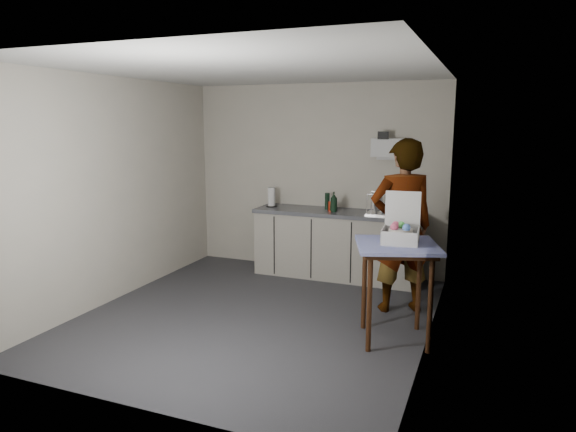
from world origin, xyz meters
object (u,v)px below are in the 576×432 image
at_px(kitchen_counter, 337,246).
at_px(soda_can, 331,206).
at_px(standing_man, 401,226).
at_px(dish_rack, 382,210).
at_px(dark_bottle, 327,201).
at_px(paper_towel, 272,198).
at_px(soap_bottle, 334,202).
at_px(bakery_box, 401,232).
at_px(side_table, 397,256).

relative_size(kitchen_counter, soda_can, 17.63).
xyz_separation_m(standing_man, dish_rack, (-0.40, 0.91, 0.02)).
distance_m(dark_bottle, paper_towel, 0.79).
height_order(soap_bottle, soda_can, soap_bottle).
height_order(kitchen_counter, paper_towel, paper_towel).
bearing_deg(soap_bottle, kitchen_counter, 69.44).
bearing_deg(dish_rack, bakery_box, -73.08).
bearing_deg(dish_rack, kitchen_counter, 176.00).
bearing_deg(dark_bottle, dish_rack, -8.57).
distance_m(kitchen_counter, standing_man, 1.48).
bearing_deg(standing_man, side_table, 68.83).
distance_m(soda_can, paper_towel, 0.87).
bearing_deg(dish_rack, dark_bottle, 171.43).
relative_size(side_table, soda_can, 7.54).
bearing_deg(paper_towel, standing_man, -25.82).
xyz_separation_m(soda_can, paper_towel, (-0.87, 0.02, 0.06)).
bearing_deg(soda_can, bakery_box, -54.62).
relative_size(soap_bottle, soda_can, 2.09).
height_order(standing_man, dark_bottle, standing_man).
distance_m(side_table, soda_can, 2.13).
bearing_deg(kitchen_counter, dark_bottle, 156.35).
bearing_deg(dish_rack, side_table, -74.08).
bearing_deg(soap_bottle, paper_towel, 174.97).
relative_size(paper_towel, bakery_box, 0.57).
distance_m(kitchen_counter, dish_rack, 0.82).
distance_m(dark_bottle, dish_rack, 0.78).
distance_m(standing_man, soap_bottle, 1.35).
xyz_separation_m(dark_bottle, paper_towel, (-0.79, -0.07, 0.02)).
distance_m(paper_towel, bakery_box, 2.70).
relative_size(dark_bottle, dish_rack, 0.56).
bearing_deg(soda_can, dark_bottle, 128.78).
distance_m(soap_bottle, bakery_box, 2.00).
bearing_deg(bakery_box, standing_man, 93.65).
relative_size(standing_man, dish_rack, 4.79).
height_order(standing_man, soda_can, standing_man).
height_order(soda_can, dark_bottle, dark_bottle).
height_order(standing_man, soap_bottle, standing_man).
bearing_deg(soap_bottle, soda_can, 135.81).
distance_m(side_table, bakery_box, 0.24).
bearing_deg(bakery_box, kitchen_counter, 118.05).
relative_size(standing_man, soda_can, 15.07).
height_order(side_table, soap_bottle, soap_bottle).
relative_size(side_table, bakery_box, 2.04).
distance_m(side_table, paper_towel, 2.73).
height_order(paper_towel, bakery_box, bakery_box).
height_order(dark_bottle, dish_rack, dish_rack).
bearing_deg(dark_bottle, bakery_box, -54.43).
height_order(soap_bottle, paper_towel, paper_towel).
distance_m(kitchen_counter, bakery_box, 2.15).
bearing_deg(dark_bottle, soap_bottle, -48.34).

